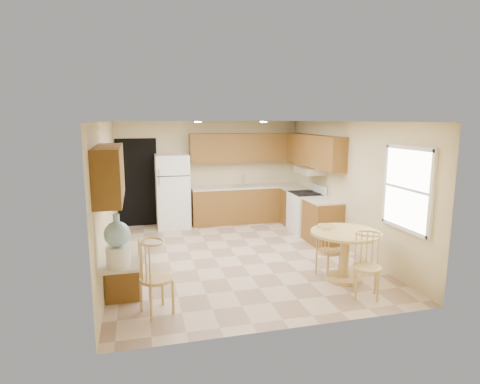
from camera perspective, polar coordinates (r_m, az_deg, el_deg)
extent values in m
plane|color=#C8AC91|center=(7.65, -0.58, -9.08)|extent=(5.50, 5.50, 0.00)
cube|color=white|center=(7.22, -0.61, 9.99)|extent=(4.50, 5.50, 0.02)
cube|color=beige|center=(9.99, -4.37, 2.86)|extent=(4.50, 0.02, 2.50)
cube|color=beige|center=(4.77, 7.35, -5.45)|extent=(4.50, 0.02, 2.50)
cube|color=beige|center=(7.15, -18.40, -0.62)|extent=(0.02, 5.50, 2.50)
cube|color=beige|center=(8.16, 14.94, 0.86)|extent=(0.02, 5.50, 2.50)
cube|color=black|center=(9.86, -14.40, 1.29)|extent=(0.90, 0.02, 2.10)
cube|color=brown|center=(10.03, 0.93, -1.81)|extent=(2.75, 0.60, 0.87)
cube|color=beige|center=(9.95, 0.94, 0.76)|extent=(2.75, 0.63, 0.04)
cube|color=brown|center=(9.82, 7.91, -2.17)|extent=(0.60, 0.59, 0.87)
cube|color=beige|center=(9.73, 7.98, 0.45)|extent=(0.63, 0.59, 0.04)
cube|color=brown|center=(8.53, 11.62, -4.19)|extent=(0.60, 0.80, 0.87)
cube|color=beige|center=(8.43, 11.73, -1.19)|extent=(0.63, 0.80, 0.04)
cube|color=brown|center=(9.96, 0.74, 6.33)|extent=(2.75, 0.33, 0.70)
cube|color=brown|center=(9.08, 10.47, 5.78)|extent=(0.33, 2.42, 0.70)
cube|color=brown|center=(5.46, -18.12, 2.56)|extent=(0.33, 1.40, 0.70)
cube|color=silver|center=(9.94, 0.80, 0.87)|extent=(0.78, 0.44, 0.01)
cube|color=silver|center=(9.06, 9.97, 3.05)|extent=(0.50, 0.76, 0.14)
cube|color=brown|center=(6.10, -16.36, -11.06)|extent=(0.48, 0.42, 0.72)
cube|color=beige|center=(5.61, -16.67, -8.74)|extent=(0.50, 1.20, 0.04)
cube|color=white|center=(6.58, 22.74, 0.42)|extent=(0.05, 1.00, 1.20)
cube|color=white|center=(6.51, 23.05, 5.80)|extent=(0.05, 1.10, 0.06)
cube|color=white|center=(6.70, 22.31, -4.82)|extent=(0.05, 1.10, 0.06)
cube|color=white|center=(6.17, 25.61, -0.41)|extent=(0.05, 0.06, 1.28)
cube|color=white|center=(7.00, 20.08, 1.14)|extent=(0.05, 0.06, 1.28)
cylinder|color=white|center=(8.30, -6.03, 9.87)|extent=(0.14, 0.14, 0.02)
cylinder|color=white|center=(8.62, 3.36, 9.93)|extent=(0.14, 0.14, 0.02)
cube|color=white|center=(9.59, -9.56, 0.11)|extent=(0.77, 0.71, 1.73)
cube|color=black|center=(9.17, -9.44, 2.24)|extent=(0.75, 0.01, 0.02)
cube|color=silver|center=(9.15, -11.43, 1.51)|extent=(0.03, 0.03, 0.18)
cube|color=silver|center=(9.12, -11.48, 2.78)|extent=(0.03, 0.03, 0.14)
cube|color=white|center=(9.20, 9.33, -2.96)|extent=(0.65, 0.76, 0.90)
cube|color=black|center=(9.11, 9.42, -0.17)|extent=(0.64, 0.75, 0.02)
cube|color=white|center=(9.21, 11.03, 0.49)|extent=(0.06, 0.76, 0.18)
cylinder|color=tan|center=(6.79, 14.47, -11.72)|extent=(0.58, 0.58, 0.06)
cylinder|color=tan|center=(6.66, 14.61, -8.85)|extent=(0.15, 0.15, 0.72)
cylinder|color=tan|center=(6.55, 14.77, -5.62)|extent=(1.08, 1.08, 0.04)
cylinder|color=tan|center=(6.80, 12.45, -8.31)|extent=(0.37, 0.37, 0.04)
cylinder|color=tan|center=(6.92, 10.89, -9.66)|extent=(0.03, 0.03, 0.40)
cylinder|color=tan|center=(7.03, 12.87, -9.40)|extent=(0.03, 0.03, 0.40)
cylinder|color=tan|center=(6.70, 11.87, -10.38)|extent=(0.03, 0.03, 0.40)
cylinder|color=tan|center=(6.81, 13.90, -10.10)|extent=(0.03, 0.03, 0.40)
cylinder|color=tan|center=(6.12, 17.61, -10.22)|extent=(0.41, 0.41, 0.04)
cylinder|color=tan|center=(6.24, 15.59, -11.88)|extent=(0.04, 0.04, 0.44)
cylinder|color=tan|center=(6.39, 17.94, -11.48)|extent=(0.04, 0.04, 0.44)
cylinder|color=tan|center=(6.01, 17.02, -12.85)|extent=(0.04, 0.04, 0.44)
cylinder|color=tan|center=(6.16, 19.43, -12.40)|extent=(0.04, 0.04, 0.44)
cylinder|color=tan|center=(5.51, -11.82, -12.01)|extent=(0.44, 0.44, 0.04)
cylinder|color=tan|center=(5.74, -13.41, -13.67)|extent=(0.04, 0.04, 0.47)
cylinder|color=tan|center=(5.75, -10.21, -13.50)|extent=(0.04, 0.04, 0.47)
cylinder|color=tan|center=(5.45, -13.34, -14.98)|extent=(0.04, 0.04, 0.47)
cylinder|color=tan|center=(5.46, -9.95, -14.81)|extent=(0.04, 0.04, 0.47)
cylinder|color=white|center=(5.17, -16.92, -8.73)|extent=(0.29, 0.29, 0.25)
sphere|color=#8CBCD8|center=(5.08, -17.09, -5.74)|extent=(0.31, 0.31, 0.31)
cylinder|color=#8CBCD8|center=(5.03, -17.21, -3.54)|extent=(0.08, 0.08, 0.09)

